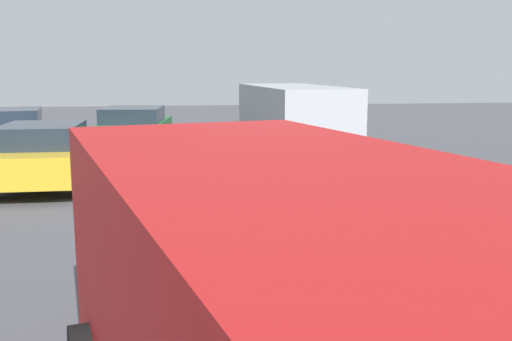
% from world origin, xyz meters
% --- Properties ---
extents(ground_plane, '(60.00, 60.00, 0.00)m').
position_xyz_m(ground_plane, '(0.00, 0.00, 0.00)').
color(ground_plane, '#47474C').
extents(art_car_decorated, '(4.88, 2.76, 1.68)m').
position_xyz_m(art_car_decorated, '(0.08, -0.02, 0.73)').
color(art_car_decorated, beige).
rests_on(art_car_decorated, ground).
extents(parked_van_behind_right, '(5.47, 2.62, 2.00)m').
position_xyz_m(parked_van_behind_right, '(6.75, -1.69, 1.14)').
color(parked_van_behind_right, '#9EA3A8').
rests_on(parked_van_behind_right, ground).
extents(parked_sedan_near_right, '(4.28, 1.95, 1.35)m').
position_xyz_m(parked_sedan_near_right, '(3.86, 4.29, 0.69)').
color(parked_sedan_near_right, gold).
rests_on(parked_sedan_near_right, ground).
extents(parked_sedan_near_left, '(4.49, 2.39, 1.35)m').
position_xyz_m(parked_sedan_near_left, '(8.66, 2.76, 0.69)').
color(parked_sedan_near_left, '#1E602D').
rests_on(parked_sedan_near_left, ground).
extents(parked_sedan_behind_left, '(4.75, 2.49, 1.42)m').
position_xyz_m(parked_sedan_behind_left, '(7.23, 5.93, 0.70)').
color(parked_sedan_behind_left, navy).
rests_on(parked_sedan_behind_left, ground).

